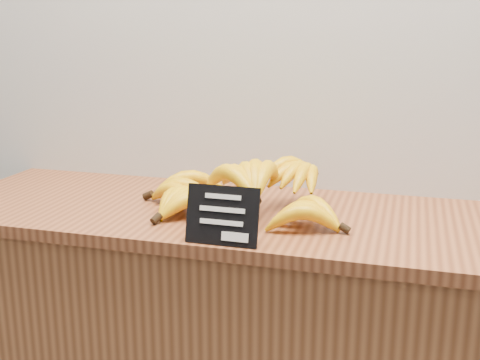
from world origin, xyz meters
name	(u,v)px	position (x,y,z in m)	size (l,w,h in m)	color
counter_top	(246,216)	(-0.15, 2.75, 0.92)	(1.57, 0.54, 0.03)	brown
chalkboard_sign	(222,216)	(-0.13, 2.51, 0.99)	(0.16, 0.01, 0.12)	black
banana_pile	(235,190)	(-0.16, 2.72, 0.99)	(0.54, 0.38, 0.13)	#E9B509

